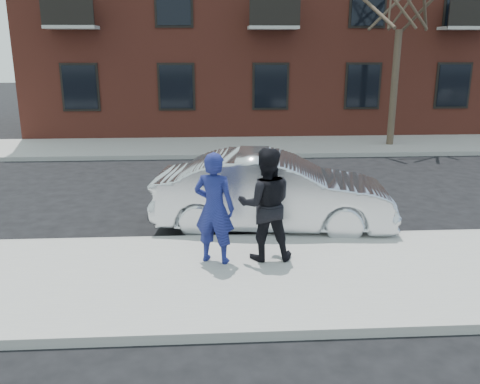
{
  "coord_description": "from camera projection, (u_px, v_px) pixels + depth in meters",
  "views": [
    {
      "loc": [
        -2.4,
        -7.86,
        3.74
      ],
      "look_at": [
        -1.9,
        0.4,
        1.37
      ],
      "focal_mm": 38.0,
      "sensor_mm": 36.0,
      "label": 1
    }
  ],
  "objects": [
    {
      "name": "man_peacoat",
      "position": [
        266.0,
        204.0,
        8.71
      ],
      "size": [
        0.96,
        0.75,
        1.97
      ],
      "rotation": [
        0.0,
        0.0,
        3.14
      ],
      "color": "black",
      "rests_on": "near_sidewalk"
    },
    {
      "name": "near_curb",
      "position": [
        331.0,
        237.0,
        10.17
      ],
      "size": [
        50.0,
        0.1,
        0.15
      ],
      "primitive_type": "cube",
      "color": "#999691",
      "rests_on": "ground"
    },
    {
      "name": "ground",
      "position": [
        352.0,
        273.0,
        8.71
      ],
      "size": [
        100.0,
        100.0,
        0.0
      ],
      "primitive_type": "plane",
      "color": "black",
      "rests_on": "ground"
    },
    {
      "name": "man_hoodie",
      "position": [
        214.0,
        208.0,
        8.58
      ],
      "size": [
        0.82,
        0.67,
        1.93
      ],
      "rotation": [
        0.0,
        0.0,
        2.8
      ],
      "color": "navy",
      "rests_on": "near_sidewalk"
    },
    {
      "name": "far_sidewalk",
      "position": [
        272.0,
        146.0,
        19.48
      ],
      "size": [
        50.0,
        3.5,
        0.15
      ],
      "primitive_type": "cube",
      "color": "#9A9891",
      "rests_on": "ground"
    },
    {
      "name": "silver_sedan",
      "position": [
        273.0,
        192.0,
        10.63
      ],
      "size": [
        5.12,
        2.33,
        1.63
      ],
      "primitive_type": "imported",
      "rotation": [
        0.0,
        0.0,
        1.45
      ],
      "color": "#B7BABF",
      "rests_on": "ground"
    },
    {
      "name": "far_curb",
      "position": [
        279.0,
        156.0,
        17.76
      ],
      "size": [
        50.0,
        0.1,
        0.15
      ],
      "primitive_type": "cube",
      "color": "#999691",
      "rests_on": "ground"
    },
    {
      "name": "near_sidewalk",
      "position": [
        356.0,
        276.0,
        8.45
      ],
      "size": [
        50.0,
        3.5,
        0.15
      ],
      "primitive_type": "cube",
      "color": "#9A9891",
      "rests_on": "ground"
    }
  ]
}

